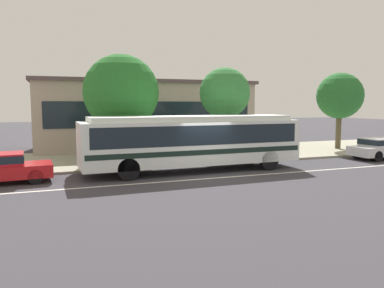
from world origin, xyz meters
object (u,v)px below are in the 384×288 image
transit_bus (193,139)px  street_tree_near_stop (121,92)px  pedestrian_waiting_near_sign (130,144)px  street_tree_mid_block (225,93)px  pedestrian_walking_along_curb (269,142)px  bus_stop_sign (263,131)px  pedestrian_standing_by_tree (85,147)px  street_tree_far_end (340,96)px

transit_bus → street_tree_near_stop: 5.28m
transit_bus → pedestrian_waiting_near_sign: 3.95m
street_tree_mid_block → pedestrian_walking_along_curb: bearing=-33.7°
pedestrian_walking_along_curb → bus_stop_sign: size_ratio=0.63×
pedestrian_standing_by_tree → street_tree_mid_block: street_tree_mid_block is taller
pedestrian_walking_along_curb → pedestrian_standing_by_tree: (-10.60, 0.93, 0.04)m
pedestrian_waiting_near_sign → street_tree_mid_block: 6.61m
bus_stop_sign → pedestrian_standing_by_tree: bearing=173.1°
street_tree_mid_block → bus_stop_sign: bearing=-47.3°
street_tree_mid_block → street_tree_far_end: street_tree_far_end is taller
transit_bus → pedestrian_waiting_near_sign: transit_bus is taller
street_tree_mid_block → street_tree_far_end: size_ratio=0.99×
bus_stop_sign → transit_bus: bearing=-161.5°
pedestrian_standing_by_tree → street_tree_far_end: street_tree_far_end is taller
pedestrian_walking_along_curb → street_tree_near_stop: 9.14m
transit_bus → bus_stop_sign: transit_bus is taller
transit_bus → pedestrian_standing_by_tree: 5.79m
pedestrian_waiting_near_sign → street_tree_mid_block: (5.95, 0.52, 2.83)m
street_tree_near_stop → street_tree_far_end: 15.85m
street_tree_near_stop → street_tree_mid_block: bearing=-2.5°
pedestrian_standing_by_tree → pedestrian_waiting_near_sign: bearing=1.3°
pedestrian_walking_along_curb → street_tree_mid_block: 3.97m
bus_stop_sign → street_tree_near_stop: 8.42m
pedestrian_standing_by_tree → street_tree_mid_block: (8.34, 0.57, 2.86)m
pedestrian_waiting_near_sign → street_tree_near_stop: street_tree_near_stop is taller
pedestrian_waiting_near_sign → street_tree_near_stop: 2.96m
bus_stop_sign → street_tree_far_end: street_tree_far_end is taller
bus_stop_sign → street_tree_far_end: 8.69m
transit_bus → street_tree_mid_block: (3.33, 3.44, 2.38)m
pedestrian_standing_by_tree → street_tree_far_end: bearing=5.0°
pedestrian_walking_along_curb → street_tree_far_end: bearing=18.7°
pedestrian_waiting_near_sign → street_tree_far_end: bearing=5.5°
pedestrian_walking_along_curb → pedestrian_standing_by_tree: 10.64m
pedestrian_waiting_near_sign → pedestrian_walking_along_curb: 8.27m
pedestrian_walking_along_curb → bus_stop_sign: bearing=-156.4°
street_tree_far_end → pedestrian_standing_by_tree: bearing=-175.0°
street_tree_near_stop → street_tree_mid_block: size_ratio=1.10×
pedestrian_standing_by_tree → transit_bus: bearing=-29.8°
pedestrian_waiting_near_sign → pedestrian_walking_along_curb: bearing=-6.9°
pedestrian_walking_along_curb → pedestrian_standing_by_tree: bearing=175.0°
pedestrian_waiting_near_sign → street_tree_far_end: 15.87m
pedestrian_walking_along_curb → bus_stop_sign: (-0.61, -0.27, 0.71)m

